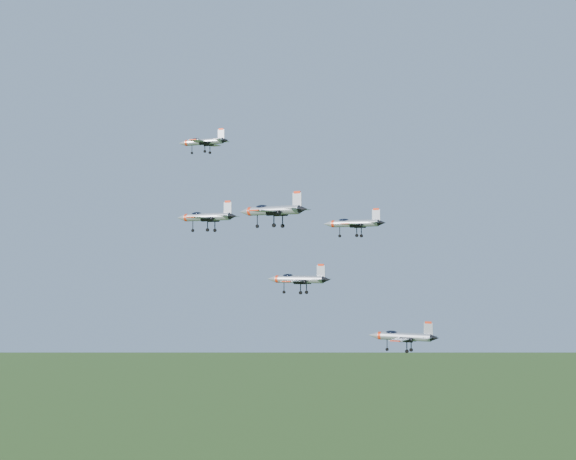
% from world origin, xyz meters
% --- Properties ---
extents(jet_lead, '(11.09, 9.10, 2.98)m').
position_xyz_m(jet_lead, '(-21.29, 12.67, 138.45)').
color(jet_lead, '#9B9FA7').
extents(jet_left_high, '(13.66, 11.47, 3.66)m').
position_xyz_m(jet_left_high, '(1.28, -3.89, 123.57)').
color(jet_left_high, '#9B9FA7').
extents(jet_right_high, '(10.95, 9.08, 2.93)m').
position_xyz_m(jet_right_high, '(-3.76, -16.81, 121.96)').
color(jet_right_high, '#9B9FA7').
extents(jet_left_low, '(11.80, 9.74, 3.15)m').
position_xyz_m(jet_left_low, '(10.56, 9.81, 121.86)').
color(jet_left_low, '#9B9FA7').
extents(jet_right_low, '(10.99, 9.10, 2.94)m').
position_xyz_m(jet_right_low, '(8.23, -9.46, 112.51)').
color(jet_right_low, '#9B9FA7').
extents(jet_trail, '(11.15, 9.21, 2.98)m').
position_xyz_m(jet_trail, '(23.51, -5.23, 103.98)').
color(jet_trail, '#9B9FA7').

